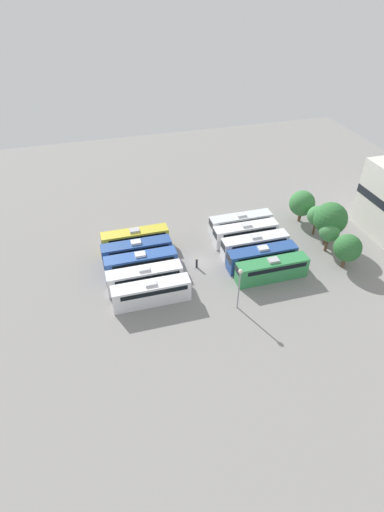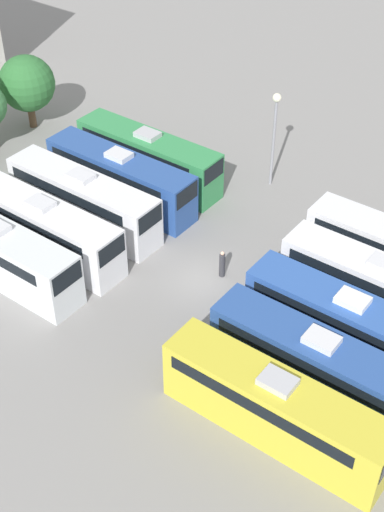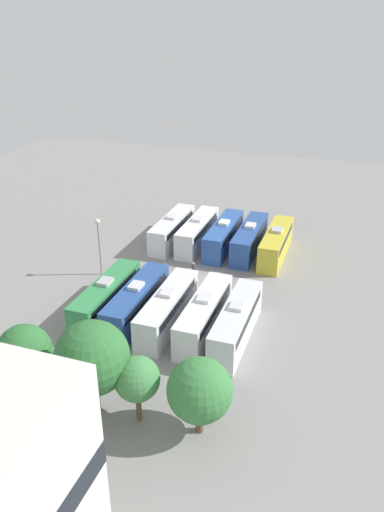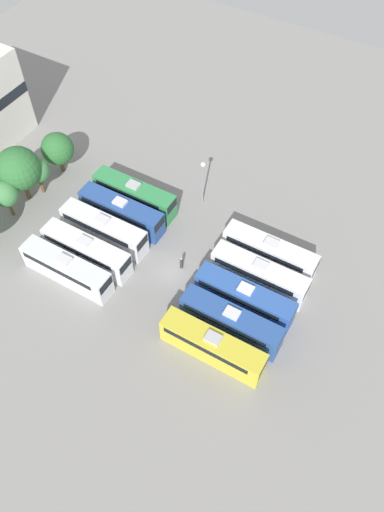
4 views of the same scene
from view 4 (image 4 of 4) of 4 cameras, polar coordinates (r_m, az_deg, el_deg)
ground_plane at (r=58.25m, az=-2.36°, el=-1.73°), size 117.57×117.57×0.00m
bus_0 at (r=51.18m, az=2.33°, el=-10.20°), size 2.46×11.17×3.74m
bus_1 at (r=52.63m, az=4.44°, el=-7.45°), size 2.46×11.17×3.74m
bus_2 at (r=54.30m, az=6.00°, el=-4.69°), size 2.46×11.17×3.74m
bus_3 at (r=56.19m, az=7.67°, el=-2.05°), size 2.46×11.17×3.74m
bus_4 at (r=58.22m, az=8.83°, el=0.46°), size 2.46×11.17×3.74m
bus_5 at (r=57.88m, az=-14.15°, el=-1.40°), size 2.46×11.17×3.74m
bus_6 at (r=58.97m, az=-11.98°, el=0.66°), size 2.46×11.17×3.74m
bus_7 at (r=60.64m, az=-10.06°, el=3.08°), size 2.46×11.17×3.74m
bus_8 at (r=62.18m, az=-8.08°, el=5.07°), size 2.46×11.17×3.74m
bus_9 at (r=63.97m, az=-6.59°, el=7.03°), size 2.46×11.17×3.74m
worker_person at (r=57.85m, az=-1.22°, el=-0.82°), size 0.36×0.36×1.80m
light_pole at (r=61.74m, az=1.24°, el=9.16°), size 0.60×0.60×6.92m
tree_1 at (r=65.07m, az=-20.61°, el=6.67°), size 3.36×3.36×5.47m
tree_2 at (r=65.81m, az=-19.23°, el=9.41°), size 5.52×5.52×7.83m
tree_3 at (r=66.85m, az=-17.32°, el=9.34°), size 3.31×3.31×5.46m
tree_4 at (r=69.38m, az=-15.12°, el=11.75°), size 4.32×4.32×5.84m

